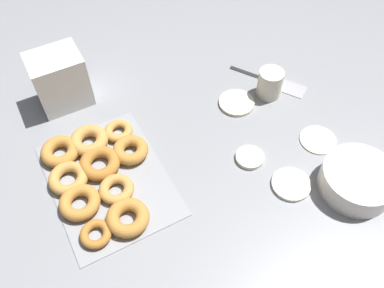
% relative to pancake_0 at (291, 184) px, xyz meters
% --- Properties ---
extents(ground_plane, '(3.00, 3.00, 0.00)m').
position_rel_pancake_0_xyz_m(ground_plane, '(-0.20, -0.06, -0.01)').
color(ground_plane, gray).
extents(pancake_0, '(0.11, 0.11, 0.01)m').
position_rel_pancake_0_xyz_m(pancake_0, '(0.00, 0.00, 0.00)').
color(pancake_0, silver).
rests_on(pancake_0, ground_plane).
extents(pancake_1, '(0.11, 0.11, 0.01)m').
position_rel_pancake_0_xyz_m(pancake_1, '(-0.33, 0.03, -0.00)').
color(pancake_1, beige).
rests_on(pancake_1, ground_plane).
extents(pancake_2, '(0.08, 0.08, 0.01)m').
position_rel_pancake_0_xyz_m(pancake_2, '(-0.13, -0.05, 0.00)').
color(pancake_2, silver).
rests_on(pancake_2, ground_plane).
extents(pancake_3, '(0.11, 0.11, 0.01)m').
position_rel_pancake_0_xyz_m(pancake_3, '(-0.09, 0.16, -0.00)').
color(pancake_3, beige).
rests_on(pancake_3, ground_plane).
extents(donut_tray, '(0.40, 0.30, 0.04)m').
position_rel_pancake_0_xyz_m(donut_tray, '(-0.27, -0.45, 0.01)').
color(donut_tray, '#93969B').
rests_on(donut_tray, ground_plane).
extents(batter_bowl, '(0.20, 0.20, 0.07)m').
position_rel_pancake_0_xyz_m(batter_bowl, '(0.08, 0.15, 0.03)').
color(batter_bowl, silver).
rests_on(batter_bowl, ground_plane).
extents(container_stack, '(0.12, 0.15, 0.18)m').
position_rel_pancake_0_xyz_m(container_stack, '(-0.60, -0.44, 0.08)').
color(container_stack, white).
rests_on(container_stack, ground_plane).
extents(paper_cup, '(0.08, 0.08, 0.09)m').
position_rel_pancake_0_xyz_m(paper_cup, '(-0.32, 0.14, 0.04)').
color(paper_cup, beige).
rests_on(paper_cup, ground_plane).
extents(spatula, '(0.24, 0.18, 0.01)m').
position_rel_pancake_0_xyz_m(spatula, '(-0.33, 0.20, -0.00)').
color(spatula, black).
rests_on(spatula, ground_plane).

